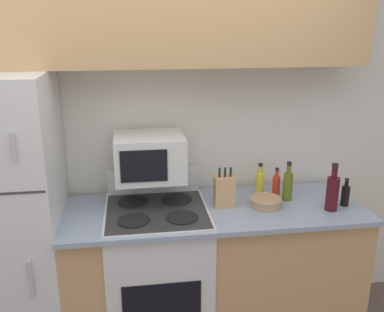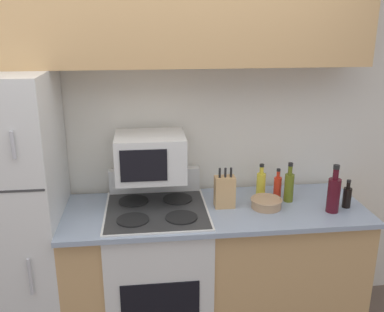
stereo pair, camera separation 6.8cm
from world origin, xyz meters
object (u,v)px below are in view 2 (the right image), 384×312
at_px(bowl, 266,203).
at_px(bottle_soy_sauce, 347,197).
at_px(microwave, 150,156).
at_px(bottle_hot_sauce, 278,186).
at_px(bottle_wine_red, 334,194).
at_px(stove, 158,273).
at_px(bottle_cooking_spray, 261,183).
at_px(bottle_olive_oil, 289,186).
at_px(knife_block, 225,192).

xyz_separation_m(bowl, bottle_soy_sauce, (0.50, -0.05, 0.04)).
relative_size(microwave, bottle_hot_sauce, 2.13).
height_order(microwave, bottle_wine_red, microwave).
relative_size(stove, bottle_wine_red, 3.63).
height_order(stove, bottle_cooking_spray, bottle_cooking_spray).
relative_size(bottle_hot_sauce, bottle_olive_oil, 0.77).
bearing_deg(bottle_wine_red, bowl, 165.23).
distance_m(stove, bottle_cooking_spray, 0.89).
bearing_deg(bottle_wine_red, bottle_olive_oil, 139.11).
xyz_separation_m(bottle_wine_red, bottle_soy_sauce, (0.12, 0.05, -0.05)).
height_order(bottle_olive_oil, bottle_cooking_spray, bottle_olive_oil).
distance_m(bowl, bottle_olive_oil, 0.20).
relative_size(bottle_wine_red, bottle_olive_oil, 1.15).
bearing_deg(bottle_olive_oil, knife_block, -174.90).
bearing_deg(bowl, knife_block, 169.82).
bearing_deg(microwave, bottle_hot_sauce, -0.77).
xyz_separation_m(bottle_wine_red, bottle_olive_oil, (-0.21, 0.19, -0.02)).
bearing_deg(bowl, microwave, 167.33).
xyz_separation_m(knife_block, bottle_cooking_spray, (0.27, 0.15, -0.02)).
xyz_separation_m(bottle_soy_sauce, bottle_cooking_spray, (-0.48, 0.24, 0.02)).
height_order(microwave, bottle_cooking_spray, microwave).
xyz_separation_m(microwave, bottle_soy_sauce, (1.21, -0.21, -0.24)).
bearing_deg(bottle_olive_oil, bowl, -153.69).
bearing_deg(bottle_cooking_spray, microwave, -177.24).
distance_m(knife_block, bottle_hot_sauce, 0.39).
xyz_separation_m(knife_block, bottle_wine_red, (0.64, -0.15, 0.02)).
distance_m(bottle_soy_sauce, bottle_olive_oil, 0.36).
bearing_deg(knife_block, bottle_wine_red, -12.95).
bearing_deg(bottle_wine_red, bottle_soy_sauce, 24.18).
relative_size(knife_block, bottle_soy_sauce, 1.44).
distance_m(bottle_hot_sauce, bottle_olive_oil, 0.09).
bearing_deg(bottle_wine_red, bottle_cooking_spray, 141.24).
bearing_deg(bottle_soy_sauce, microwave, 170.20).
distance_m(microwave, bottle_wine_red, 1.14).
bearing_deg(microwave, knife_block, -14.05).
height_order(bottle_hot_sauce, bottle_soy_sauce, bottle_hot_sauce).
distance_m(microwave, bottle_olive_oil, 0.90).
bearing_deg(bottle_soy_sauce, bottle_olive_oil, 157.93).
xyz_separation_m(stove, bottle_wine_red, (1.06, -0.14, 0.56)).
height_order(bottle_soy_sauce, bottle_olive_oil, bottle_olive_oil).
bearing_deg(knife_block, bottle_hot_sauce, 15.33).
xyz_separation_m(bowl, bottle_olive_oil, (0.17, 0.08, 0.07)).
relative_size(bottle_wine_red, bottle_soy_sauce, 1.67).
bearing_deg(bottle_cooking_spray, bottle_olive_oil, -35.56).
bearing_deg(bottle_cooking_spray, bowl, -94.83).
xyz_separation_m(bottle_soy_sauce, bottle_olive_oil, (-0.33, 0.13, 0.03)).
xyz_separation_m(knife_block, bottle_soy_sauce, (0.75, -0.10, -0.03)).
height_order(bottle_wine_red, bottle_cooking_spray, bottle_wine_red).
relative_size(knife_block, bottle_hot_sauce, 1.29).
distance_m(knife_block, bowl, 0.27).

